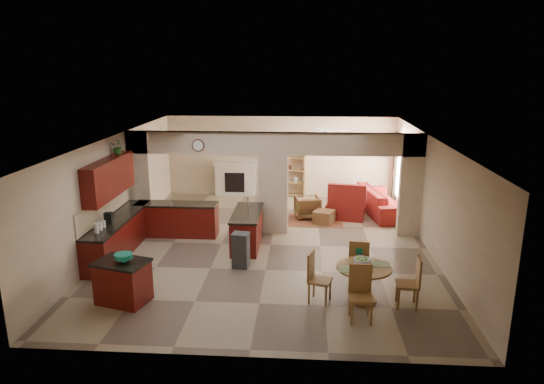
# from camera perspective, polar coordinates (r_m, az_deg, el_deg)

# --- Properties ---
(floor) EXTENTS (10.00, 10.00, 0.00)m
(floor) POSITION_cam_1_polar(r_m,az_deg,el_deg) (12.68, -0.17, -6.22)
(floor) COLOR gray
(floor) RESTS_ON ground
(ceiling) EXTENTS (10.00, 10.00, 0.00)m
(ceiling) POSITION_cam_1_polar(r_m,az_deg,el_deg) (11.96, -0.18, 6.40)
(ceiling) COLOR white
(ceiling) RESTS_ON wall_back
(wall_back) EXTENTS (8.00, 0.00, 8.00)m
(wall_back) POSITION_cam_1_polar(r_m,az_deg,el_deg) (17.11, 1.00, 4.22)
(wall_back) COLOR beige
(wall_back) RESTS_ON floor
(wall_front) EXTENTS (8.00, 0.00, 8.00)m
(wall_front) POSITION_cam_1_polar(r_m,az_deg,el_deg) (7.54, -2.87, -9.93)
(wall_front) COLOR beige
(wall_front) RESTS_ON floor
(wall_left) EXTENTS (0.00, 10.00, 10.00)m
(wall_left) POSITION_cam_1_polar(r_m,az_deg,el_deg) (13.13, -17.86, 0.21)
(wall_left) COLOR beige
(wall_left) RESTS_ON floor
(wall_right) EXTENTS (0.00, 10.00, 10.00)m
(wall_right) POSITION_cam_1_polar(r_m,az_deg,el_deg) (12.62, 18.26, -0.41)
(wall_right) COLOR beige
(wall_right) RESTS_ON floor
(partition_left_pier) EXTENTS (0.60, 0.25, 2.80)m
(partition_left_pier) POSITION_cam_1_polar(r_m,az_deg,el_deg) (13.94, -15.23, 1.23)
(partition_left_pier) COLOR beige
(partition_left_pier) RESTS_ON floor
(partition_center_pier) EXTENTS (0.80, 0.25, 2.20)m
(partition_center_pier) POSITION_cam_1_polar(r_m,az_deg,el_deg) (13.28, 0.13, -0.24)
(partition_center_pier) COLOR beige
(partition_center_pier) RESTS_ON floor
(partition_right_pier) EXTENTS (0.60, 0.25, 2.80)m
(partition_right_pier) POSITION_cam_1_polar(r_m,az_deg,el_deg) (13.49, 16.02, 0.73)
(partition_right_pier) COLOR beige
(partition_right_pier) RESTS_ON floor
(partition_header) EXTENTS (8.00, 0.25, 0.60)m
(partition_header) POSITION_cam_1_polar(r_m,az_deg,el_deg) (12.99, 0.13, 5.73)
(partition_header) COLOR beige
(partition_header) RESTS_ON partition_center_pier
(kitchen_counter) EXTENTS (2.52, 3.29, 1.48)m
(kitchen_counter) POSITION_cam_1_polar(r_m,az_deg,el_deg) (12.92, -14.87, -4.14)
(kitchen_counter) COLOR #490D08
(kitchen_counter) RESTS_ON floor
(upper_cabinets) EXTENTS (0.35, 2.40, 0.90)m
(upper_cabinets) POSITION_cam_1_polar(r_m,az_deg,el_deg) (12.23, -18.61, 1.61)
(upper_cabinets) COLOR #490D08
(upper_cabinets) RESTS_ON wall_left
(peninsula) EXTENTS (0.70, 1.85, 0.91)m
(peninsula) POSITION_cam_1_polar(r_m,az_deg,el_deg) (12.47, -2.97, -4.38)
(peninsula) COLOR #490D08
(peninsula) RESTS_ON floor
(wall_clock) EXTENTS (0.34, 0.03, 0.34)m
(wall_clock) POSITION_cam_1_polar(r_m,az_deg,el_deg) (13.13, -8.69, 5.44)
(wall_clock) COLOR #4C2619
(wall_clock) RESTS_ON partition_header
(rug) EXTENTS (1.60, 1.30, 0.01)m
(rug) POSITION_cam_1_polar(r_m,az_deg,el_deg) (14.63, 5.11, -3.34)
(rug) COLOR brown
(rug) RESTS_ON floor
(fireplace) EXTENTS (1.60, 0.35, 1.20)m
(fireplace) POSITION_cam_1_polar(r_m,az_deg,el_deg) (17.26, -4.35, 1.60)
(fireplace) COLOR beige
(fireplace) RESTS_ON floor
(shelving_unit) EXTENTS (1.00, 0.32, 1.80)m
(shelving_unit) POSITION_cam_1_polar(r_m,az_deg,el_deg) (17.02, 2.14, 2.43)
(shelving_unit) COLOR olive
(shelving_unit) RESTS_ON floor
(window_a) EXTENTS (0.02, 0.90, 1.90)m
(window_a) POSITION_cam_1_polar(r_m,az_deg,el_deg) (14.83, 15.97, 1.18)
(window_a) COLOR white
(window_a) RESTS_ON wall_right
(window_b) EXTENTS (0.02, 0.90, 1.90)m
(window_b) POSITION_cam_1_polar(r_m,az_deg,el_deg) (16.45, 14.78, 2.58)
(window_b) COLOR white
(window_b) RESTS_ON wall_right
(glazed_door) EXTENTS (0.02, 0.70, 2.10)m
(glazed_door) POSITION_cam_1_polar(r_m,az_deg,el_deg) (15.67, 15.31, 1.38)
(glazed_door) COLOR white
(glazed_door) RESTS_ON wall_right
(drape_a_left) EXTENTS (0.10, 0.28, 2.30)m
(drape_a_left) POSITION_cam_1_polar(r_m,az_deg,el_deg) (14.25, 16.30, 0.61)
(drape_a_left) COLOR #3A1717
(drape_a_left) RESTS_ON wall_right
(drape_a_right) EXTENTS (0.10, 0.28, 2.30)m
(drape_a_right) POSITION_cam_1_polar(r_m,az_deg,el_deg) (15.39, 15.37, 1.71)
(drape_a_right) COLOR #3A1717
(drape_a_right) RESTS_ON wall_right
(drape_b_left) EXTENTS (0.10, 0.28, 2.30)m
(drape_b_left) POSITION_cam_1_polar(r_m,az_deg,el_deg) (15.87, 15.03, 2.12)
(drape_b_left) COLOR #3A1717
(drape_b_left) RESTS_ON wall_right
(drape_b_right) EXTENTS (0.10, 0.28, 2.30)m
(drape_b_right) POSITION_cam_1_polar(r_m,az_deg,el_deg) (17.02, 14.28, 3.01)
(drape_b_right) COLOR #3A1717
(drape_b_right) RESTS_ON wall_right
(ceiling_fan) EXTENTS (1.00, 1.00, 0.10)m
(ceiling_fan) POSITION_cam_1_polar(r_m,az_deg,el_deg) (14.95, 6.43, 7.08)
(ceiling_fan) COLOR white
(ceiling_fan) RESTS_ON ceiling
(kitchen_island) EXTENTS (1.14, 0.95, 0.86)m
(kitchen_island) POSITION_cam_1_polar(r_m,az_deg,el_deg) (10.08, -17.13, -10.03)
(kitchen_island) COLOR #490D08
(kitchen_island) RESTS_ON floor
(teal_bowl) EXTENTS (0.35, 0.35, 0.16)m
(teal_bowl) POSITION_cam_1_polar(r_m,az_deg,el_deg) (9.84, -17.07, -7.41)
(teal_bowl) COLOR #13896D
(teal_bowl) RESTS_ON kitchen_island
(trash_can) EXTENTS (0.40, 0.36, 0.76)m
(trash_can) POSITION_cam_1_polar(r_m,az_deg,el_deg) (11.23, -3.68, -7.01)
(trash_can) COLOR #2A2A2C
(trash_can) RESTS_ON floor
(dining_table) EXTENTS (1.08, 1.08, 0.74)m
(dining_table) POSITION_cam_1_polar(r_m,az_deg,el_deg) (9.80, 10.71, -9.93)
(dining_table) COLOR olive
(dining_table) RESTS_ON floor
(fruit_bowl) EXTENTS (0.33, 0.33, 0.18)m
(fruit_bowl) POSITION_cam_1_polar(r_m,az_deg,el_deg) (9.68, 10.54, -8.08)
(fruit_bowl) COLOR #56A824
(fruit_bowl) RESTS_ON dining_table
(sofa) EXTENTS (2.85, 1.55, 0.79)m
(sofa) POSITION_cam_1_polar(r_m,az_deg,el_deg) (15.58, 12.82, -1.03)
(sofa) COLOR maroon
(sofa) RESTS_ON floor
(chaise) EXTENTS (1.26, 1.10, 0.45)m
(chaise) POSITION_cam_1_polar(r_m,az_deg,el_deg) (14.99, 8.60, -2.12)
(chaise) COLOR maroon
(chaise) RESTS_ON floor
(armchair) EXTENTS (0.85, 0.87, 0.67)m
(armchair) POSITION_cam_1_polar(r_m,az_deg,el_deg) (14.81, 4.18, -1.75)
(armchair) COLOR maroon
(armchair) RESTS_ON floor
(ottoman) EXTENTS (0.70, 0.70, 0.39)m
(ottoman) POSITION_cam_1_polar(r_m,az_deg,el_deg) (14.35, 6.13, -2.94)
(ottoman) COLOR maroon
(ottoman) RESTS_ON floor
(plant) EXTENTS (0.37, 0.34, 0.37)m
(plant) POSITION_cam_1_polar(r_m,az_deg,el_deg) (12.74, -17.69, 5.09)
(plant) COLOR #164813
(plant) RESTS_ON upper_cabinets
(chair_north) EXTENTS (0.47, 0.47, 1.02)m
(chair_north) POSITION_cam_1_polar(r_m,az_deg,el_deg) (10.43, 10.17, -7.97)
(chair_north) COLOR olive
(chair_north) RESTS_ON floor
(chair_east) EXTENTS (0.45, 0.45, 1.02)m
(chair_east) POSITION_cam_1_polar(r_m,az_deg,el_deg) (9.80, 16.20, -9.91)
(chair_east) COLOR olive
(chair_east) RESTS_ON floor
(chair_south) EXTENTS (0.43, 0.44, 1.02)m
(chair_south) POSITION_cam_1_polar(r_m,az_deg,el_deg) (9.17, 10.38, -11.31)
(chair_south) COLOR olive
(chair_south) RESTS_ON floor
(chair_west) EXTENTS (0.52, 0.52, 1.02)m
(chair_west) POSITION_cam_1_polar(r_m,az_deg,el_deg) (9.66, 5.19, -9.70)
(chair_west) COLOR olive
(chair_west) RESTS_ON floor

